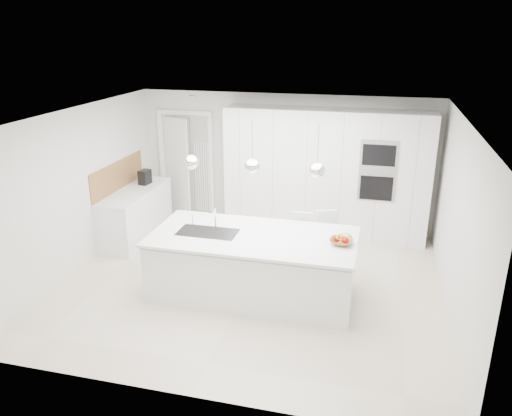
% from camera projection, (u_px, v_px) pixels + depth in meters
% --- Properties ---
extents(floor, '(5.50, 5.50, 0.00)m').
position_uv_depth(floor, '(251.00, 284.00, 7.45)').
color(floor, beige).
rests_on(floor, ground).
extents(wall_back, '(5.50, 0.00, 5.50)m').
position_uv_depth(wall_back, '(285.00, 162.00, 9.31)').
color(wall_back, silver).
rests_on(wall_back, ground).
extents(wall_left, '(0.00, 5.00, 5.00)m').
position_uv_depth(wall_left, '(78.00, 190.00, 7.66)').
color(wall_left, silver).
rests_on(wall_left, ground).
extents(ceiling, '(5.50, 5.50, 0.00)m').
position_uv_depth(ceiling, '(250.00, 116.00, 6.60)').
color(ceiling, white).
rests_on(ceiling, wall_back).
extents(tall_cabinets, '(3.60, 0.60, 2.30)m').
position_uv_depth(tall_cabinets, '(325.00, 174.00, 8.89)').
color(tall_cabinets, white).
rests_on(tall_cabinets, floor).
extents(oven_stack, '(0.62, 0.04, 1.05)m').
position_uv_depth(oven_stack, '(378.00, 171.00, 8.33)').
color(oven_stack, '#A5A5A8').
rests_on(oven_stack, tall_cabinets).
extents(doorway_frame, '(1.11, 0.08, 2.13)m').
position_uv_depth(doorway_frame, '(187.00, 167.00, 9.80)').
color(doorway_frame, white).
rests_on(doorway_frame, floor).
extents(hallway_door, '(0.76, 0.38, 2.00)m').
position_uv_depth(hallway_door, '(174.00, 168.00, 9.82)').
color(hallway_door, white).
rests_on(hallway_door, floor).
extents(radiator, '(0.32, 0.04, 1.40)m').
position_uv_depth(radiator, '(202.00, 177.00, 9.78)').
color(radiator, white).
rests_on(radiator, floor).
extents(left_base_cabinets, '(0.60, 1.80, 0.86)m').
position_uv_depth(left_base_cabinets, '(136.00, 215.00, 8.96)').
color(left_base_cabinets, white).
rests_on(left_base_cabinets, floor).
extents(left_worktop, '(0.62, 1.82, 0.04)m').
position_uv_depth(left_worktop, '(134.00, 191.00, 8.81)').
color(left_worktop, white).
rests_on(left_worktop, left_base_cabinets).
extents(oak_backsplash, '(0.02, 1.80, 0.50)m').
position_uv_depth(oak_backsplash, '(118.00, 176.00, 8.78)').
color(oak_backsplash, '#986536').
rests_on(oak_backsplash, wall_left).
extents(island_base, '(2.80, 1.20, 0.86)m').
position_uv_depth(island_base, '(253.00, 267.00, 7.01)').
color(island_base, white).
rests_on(island_base, floor).
extents(island_worktop, '(2.84, 1.40, 0.04)m').
position_uv_depth(island_worktop, '(253.00, 237.00, 6.90)').
color(island_worktop, white).
rests_on(island_worktop, island_base).
extents(island_sink, '(0.84, 0.44, 0.18)m').
position_uv_depth(island_sink, '(208.00, 237.00, 7.03)').
color(island_sink, '#3F3F42').
rests_on(island_sink, island_worktop).
extents(island_tap, '(0.02, 0.02, 0.30)m').
position_uv_depth(island_tap, '(215.00, 218.00, 7.12)').
color(island_tap, white).
rests_on(island_tap, island_worktop).
extents(pendant_left, '(0.20, 0.20, 0.20)m').
position_uv_depth(pendant_left, '(191.00, 162.00, 6.70)').
color(pendant_left, white).
rests_on(pendant_left, ceiling).
extents(pendant_mid, '(0.20, 0.20, 0.20)m').
position_uv_depth(pendant_mid, '(252.00, 166.00, 6.51)').
color(pendant_mid, white).
rests_on(pendant_mid, ceiling).
extents(pendant_right, '(0.20, 0.20, 0.20)m').
position_uv_depth(pendant_right, '(317.00, 170.00, 6.32)').
color(pendant_right, white).
rests_on(pendant_right, ceiling).
extents(fruit_bowl, '(0.34, 0.34, 0.07)m').
position_uv_depth(fruit_bowl, '(341.00, 242.00, 6.60)').
color(fruit_bowl, '#986536').
rests_on(fruit_bowl, island_worktop).
extents(espresso_machine, '(0.18, 0.26, 0.26)m').
position_uv_depth(espresso_machine, '(145.00, 177.00, 9.13)').
color(espresso_machine, black).
rests_on(espresso_machine, left_worktop).
extents(bar_stool_left, '(0.32, 0.45, 0.97)m').
position_uv_depth(bar_stool_left, '(300.00, 245.00, 7.58)').
color(bar_stool_left, white).
rests_on(bar_stool_left, floor).
extents(bar_stool_right, '(0.47, 0.55, 1.01)m').
position_uv_depth(bar_stool_right, '(324.00, 245.00, 7.56)').
color(bar_stool_right, white).
rests_on(bar_stool_right, floor).
extents(apple_a, '(0.09, 0.09, 0.09)m').
position_uv_depth(apple_a, '(346.00, 241.00, 6.54)').
color(apple_a, '#A50A07').
rests_on(apple_a, fruit_bowl).
extents(apple_b, '(0.09, 0.09, 0.09)m').
position_uv_depth(apple_b, '(337.00, 239.00, 6.59)').
color(apple_b, '#A50A07').
rests_on(apple_b, fruit_bowl).
extents(apple_c, '(0.07, 0.07, 0.07)m').
position_uv_depth(apple_c, '(343.00, 240.00, 6.58)').
color(apple_c, '#A50A07').
rests_on(apple_c, fruit_bowl).
extents(banana_bunch, '(0.24, 0.17, 0.22)m').
position_uv_depth(banana_bunch, '(344.00, 237.00, 6.55)').
color(banana_bunch, gold).
rests_on(banana_bunch, fruit_bowl).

